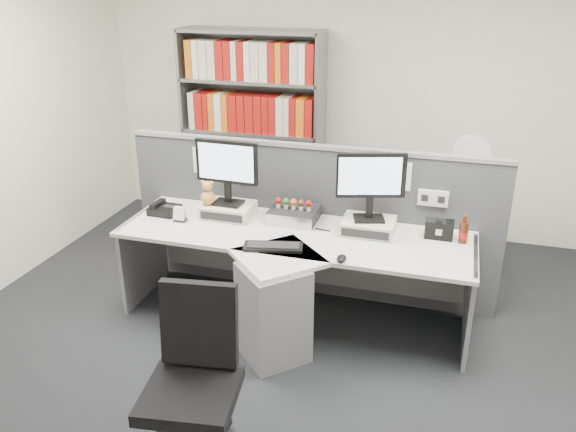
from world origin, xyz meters
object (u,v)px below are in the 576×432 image
(monitor_right, at_px, (371,181))
(filing_cabinet, at_px, (461,234))
(cola_bottle, at_px, (464,232))
(mouse, at_px, (342,258))
(monitor_left, at_px, (227,167))
(desktop_pc, at_px, (294,214))
(office_chair, at_px, (194,377))
(desk_calendar, at_px, (180,215))
(desk, at_px, (286,278))
(desk_fan, at_px, (471,159))
(desk_phone, at_px, (164,209))
(keyboard, at_px, (273,247))
(speaker, at_px, (439,229))
(shelving_unit, at_px, (253,135))

(monitor_right, relative_size, filing_cabinet, 0.72)
(cola_bottle, bearing_deg, filing_cabinet, 89.27)
(mouse, bearing_deg, monitor_left, 153.06)
(monitor_right, height_order, desktop_pc, monitor_right)
(filing_cabinet, height_order, office_chair, office_chair)
(desk_calendar, height_order, cola_bottle, cola_bottle)
(desk, relative_size, monitor_left, 5.13)
(monitor_left, relative_size, desk_calendar, 4.37)
(monitor_left, bearing_deg, mouse, -26.94)
(desk_calendar, bearing_deg, desk, -11.30)
(monitor_right, bearing_deg, desk_calendar, -171.81)
(cola_bottle, height_order, desk_fan, desk_fan)
(desk_calendar, bearing_deg, office_chair, -61.83)
(mouse, height_order, desk_phone, desk_phone)
(desk_fan, relative_size, office_chair, 0.55)
(desk, height_order, mouse, mouse)
(keyboard, bearing_deg, desk, 46.31)
(monitor_right, relative_size, office_chair, 0.51)
(desk_calendar, distance_m, office_chair, 1.68)
(desk_fan, bearing_deg, speaker, -100.56)
(mouse, relative_size, desk_calendar, 0.89)
(keyboard, distance_m, desk_phone, 1.09)
(desk, relative_size, mouse, 25.18)
(monitor_right, bearing_deg, desk_phone, -176.59)
(shelving_unit, bearing_deg, mouse, -56.18)
(desktop_pc, relative_size, desk_fan, 0.66)
(desk, height_order, desk_fan, desk_fan)
(desk, xyz_separation_m, monitor_left, (-0.58, 0.38, 0.67))
(speaker, bearing_deg, filing_cabinet, 79.44)
(mouse, height_order, speaker, speaker)
(cola_bottle, bearing_deg, monitor_right, -178.87)
(desk, xyz_separation_m, mouse, (0.42, -0.13, 0.28))
(mouse, relative_size, desk_phone, 0.46)
(desk_calendar, bearing_deg, shelving_unit, 90.01)
(cola_bottle, height_order, filing_cabinet, cola_bottle)
(monitor_left, relative_size, shelving_unit, 0.25)
(desk, bearing_deg, speaker, 23.04)
(desktop_pc, height_order, mouse, desktop_pc)
(monitor_right, xyz_separation_m, office_chair, (-0.63, -1.67, -0.59))
(cola_bottle, xyz_separation_m, filing_cabinet, (0.01, 1.00, -0.45))
(monitor_left, xyz_separation_m, desk_phone, (-0.51, -0.10, -0.37))
(desk_fan, bearing_deg, keyboard, -130.78)
(keyboard, bearing_deg, desk_fan, 49.22)
(mouse, relative_size, cola_bottle, 0.48)
(office_chair, bearing_deg, speaker, 56.69)
(mouse, distance_m, desk_fan, 1.74)
(monitor_left, height_order, mouse, monitor_left)
(keyboard, relative_size, speaker, 2.17)
(cola_bottle, bearing_deg, desk_fan, 89.27)
(cola_bottle, xyz_separation_m, shelving_unit, (-2.09, 1.45, 0.18))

